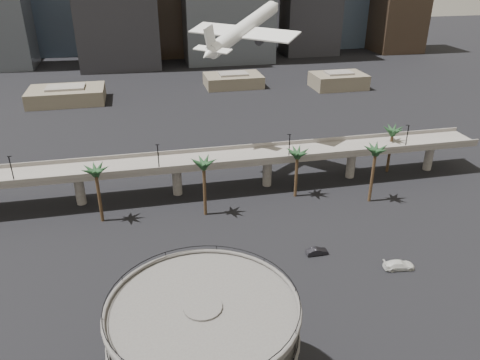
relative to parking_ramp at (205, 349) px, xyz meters
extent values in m
cylinder|color=#4F4C4A|center=(0.00, 0.00, -1.84)|extent=(4.40, 4.40, 16.50)
torus|color=#4F4C4A|center=(0.00, 0.00, -1.59)|extent=(22.20, 22.20, 0.50)
torus|color=black|center=(0.00, 0.00, -0.79)|extent=(21.80, 21.80, 0.10)
cylinder|color=#4F4C4A|center=(0.00, 0.00, 1.94)|extent=(22.00, 22.00, 0.45)
torus|color=#4F4C4A|center=(0.00, 0.00, 2.41)|extent=(22.20, 22.20, 0.50)
torus|color=black|center=(0.00, 0.00, 3.21)|extent=(21.80, 21.80, 0.10)
cylinder|color=#4F4C4A|center=(0.00, 0.00, 5.94)|extent=(22.00, 22.00, 0.45)
torus|color=#4F4C4A|center=(0.00, 0.00, 6.41)|extent=(22.20, 22.20, 0.50)
torus|color=black|center=(0.00, 0.00, 7.21)|extent=(21.80, 21.80, 0.10)
cube|color=slate|center=(13.00, 59.00, -1.84)|extent=(130.00, 9.00, 0.90)
cube|color=slate|center=(13.00, 54.50, -0.94)|extent=(130.00, 0.30, 1.00)
cube|color=slate|center=(13.00, 63.50, -0.94)|extent=(130.00, 0.30, 1.00)
cylinder|color=slate|center=(-20.00, 59.00, -6.04)|extent=(2.20, 2.20, 8.00)
cylinder|color=slate|center=(2.00, 59.00, -6.04)|extent=(2.20, 2.20, 8.00)
cylinder|color=slate|center=(24.00, 59.00, -6.04)|extent=(2.20, 2.20, 8.00)
cylinder|color=slate|center=(46.00, 59.00, -6.04)|extent=(2.20, 2.20, 8.00)
cylinder|color=slate|center=(68.00, 59.00, -6.04)|extent=(2.20, 2.20, 8.00)
cylinder|color=black|center=(-32.00, 55.00, 1.66)|extent=(0.24, 0.24, 6.00)
cylinder|color=black|center=(-2.00, 55.00, 1.66)|extent=(0.24, 0.24, 6.00)
cylinder|color=black|center=(28.00, 55.00, 1.66)|extent=(0.24, 0.24, 6.00)
cylinder|color=black|center=(58.00, 55.00, 1.66)|extent=(0.24, 0.24, 6.00)
cylinder|color=#4A321F|center=(7.00, 48.00, -3.76)|extent=(0.70, 0.70, 12.15)
ellipsoid|color=#19381D|center=(7.00, 48.00, 2.71)|extent=(4.40, 4.40, 2.00)
cylinder|color=#4A321F|center=(29.00, 52.00, -4.44)|extent=(0.70, 0.70, 10.80)
ellipsoid|color=#19381D|center=(29.00, 52.00, 1.36)|extent=(4.40, 4.40, 2.00)
cylinder|color=#4A321F|center=(45.00, 46.00, -3.54)|extent=(0.70, 0.70, 12.60)
ellipsoid|color=#19381D|center=(45.00, 46.00, 3.16)|extent=(4.40, 4.40, 2.00)
cylinder|color=#4A321F|center=(57.00, 60.00, -4.21)|extent=(0.70, 0.70, 11.25)
ellipsoid|color=#19381D|center=(57.00, 60.00, 1.81)|extent=(4.40, 4.40, 2.00)
cylinder|color=#4A321F|center=(-15.00, 50.00, -3.99)|extent=(0.70, 0.70, 11.70)
ellipsoid|color=#19381D|center=(-15.00, 50.00, 2.26)|extent=(4.40, 4.40, 2.00)
cube|color=#695E4D|center=(-32.00, 144.00, -7.09)|extent=(28.00, 18.00, 5.50)
cube|color=slate|center=(-32.00, 144.00, -3.94)|extent=(14.00, 9.00, 0.80)
cube|color=#695E4D|center=(35.00, 154.00, -7.34)|extent=(24.00, 16.00, 5.00)
cube|color=slate|center=(35.00, 154.00, -4.44)|extent=(12.00, 8.00, 0.80)
cube|color=#695E4D|center=(78.00, 142.00, -6.84)|extent=(22.00, 15.00, 6.00)
cube|color=slate|center=(78.00, 142.00, -3.44)|extent=(11.00, 7.50, 0.80)
cube|color=#3A485A|center=(-42.00, 249.00, 14.10)|extent=(30.00, 30.00, 47.87)
cube|color=#817259|center=(68.00, 244.00, 11.11)|extent=(24.00, 24.00, 41.88)
cube|color=#817259|center=(31.00, 264.00, 9.11)|extent=(22.00, 22.00, 37.89)
cylinder|color=silver|center=(21.36, 73.59, 25.62)|extent=(21.94, 20.81, 10.59)
cone|color=silver|center=(31.82, 83.36, 29.65)|extent=(5.40, 5.37, 4.23)
cone|color=silver|center=(10.89, 63.82, 21.60)|extent=(5.06, 5.02, 3.86)
cube|color=silver|center=(20.80, 73.07, 24.81)|extent=(24.09, 25.20, 2.01)
cube|color=silver|center=(12.17, 65.01, 22.49)|extent=(8.21, 8.57, 0.85)
cube|color=silver|center=(11.64, 64.52, 25.08)|extent=(3.43, 3.24, 5.91)
cylinder|color=#232428|center=(17.80, 77.49, 23.65)|extent=(4.52, 4.40, 2.94)
cylinder|color=#232428|center=(25.00, 69.77, 23.65)|extent=(4.52, 4.40, 2.94)
imported|color=red|center=(2.54, 22.43, -9.04)|extent=(5.00, 3.22, 1.59)
imported|color=black|center=(25.49, 28.40, -9.14)|extent=(4.22, 1.52, 1.38)
imported|color=white|center=(38.44, 20.98, -9.02)|extent=(5.87, 2.94, 1.64)
camera|label=1|loc=(-4.64, -40.70, 42.04)|focal=35.00mm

